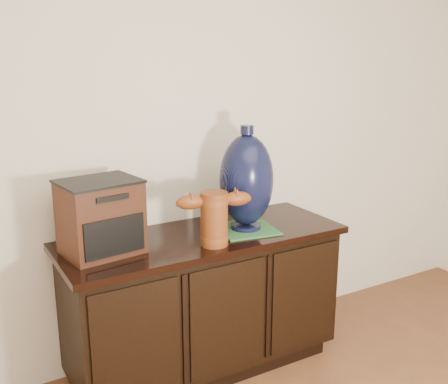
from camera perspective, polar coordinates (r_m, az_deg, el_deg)
sideboard at (r=2.81m, az=-2.23°, el=-11.74°), size 1.46×0.56×0.75m
terracotta_vessel at (r=2.48m, az=-1.08°, el=-2.57°), size 0.37×0.16×0.26m
tv_radio at (r=2.44m, az=-13.28°, el=-2.66°), size 0.38×0.32×0.34m
green_mat at (r=2.74m, az=2.40°, el=-4.04°), size 0.33×0.33×0.01m
lamp_base at (r=2.66m, az=2.45°, el=1.25°), size 0.32×0.32×0.54m
spray_can at (r=2.77m, az=-1.36°, el=-1.78°), size 0.07×0.07×0.20m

